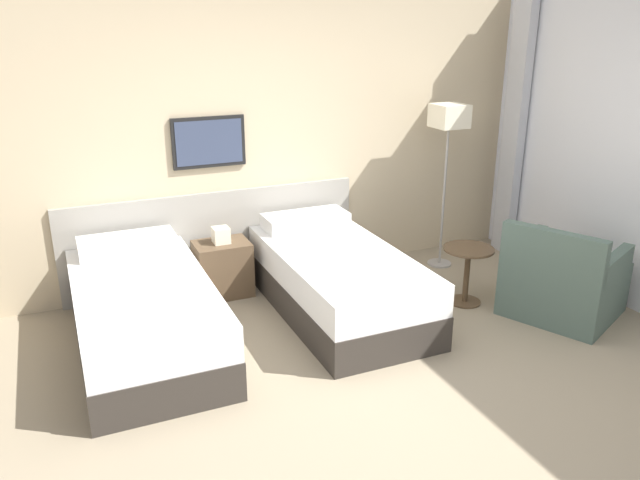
{
  "coord_description": "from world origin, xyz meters",
  "views": [
    {
      "loc": [
        -1.86,
        -3.07,
        2.35
      ],
      "look_at": [
        0.01,
        1.19,
        0.69
      ],
      "focal_mm": 35.0,
      "sensor_mm": 36.0,
      "label": 1
    }
  ],
  "objects_px": {
    "nightstand": "(223,268)",
    "side_table": "(467,265)",
    "floor_lamp": "(449,127)",
    "armchair": "(562,283)",
    "bed_near_door": "(144,314)",
    "bed_near_window": "(338,280)"
  },
  "relations": [
    {
      "from": "nightstand",
      "to": "side_table",
      "type": "xyz_separation_m",
      "value": [
        1.88,
        -1.02,
        0.1
      ]
    },
    {
      "from": "nightstand",
      "to": "floor_lamp",
      "type": "relative_size",
      "value": 0.39
    },
    {
      "from": "side_table",
      "to": "armchair",
      "type": "xyz_separation_m",
      "value": [
        0.6,
        -0.5,
        -0.08
      ]
    },
    {
      "from": "nightstand",
      "to": "floor_lamp",
      "type": "height_order",
      "value": "floor_lamp"
    },
    {
      "from": "bed_near_door",
      "to": "bed_near_window",
      "type": "xyz_separation_m",
      "value": [
        1.58,
        0.0,
        0.0
      ]
    },
    {
      "from": "side_table",
      "to": "armchair",
      "type": "bearing_deg",
      "value": -39.89
    },
    {
      "from": "bed_near_door",
      "to": "bed_near_window",
      "type": "relative_size",
      "value": 1.0
    },
    {
      "from": "bed_near_window",
      "to": "side_table",
      "type": "height_order",
      "value": "bed_near_window"
    },
    {
      "from": "side_table",
      "to": "floor_lamp",
      "type": "bearing_deg",
      "value": 70.05
    },
    {
      "from": "bed_near_window",
      "to": "floor_lamp",
      "type": "distance_m",
      "value": 1.86
    },
    {
      "from": "bed_near_window",
      "to": "side_table",
      "type": "xyz_separation_m",
      "value": [
        1.09,
        -0.3,
        0.08
      ]
    },
    {
      "from": "nightstand",
      "to": "floor_lamp",
      "type": "xyz_separation_m",
      "value": [
        2.19,
        -0.17,
        1.13
      ]
    },
    {
      "from": "side_table",
      "to": "bed_near_window",
      "type": "bearing_deg",
      "value": 164.53
    },
    {
      "from": "side_table",
      "to": "nightstand",
      "type": "bearing_deg",
      "value": 151.55
    },
    {
      "from": "bed_near_door",
      "to": "nightstand",
      "type": "relative_size",
      "value": 3.02
    },
    {
      "from": "bed_near_window",
      "to": "floor_lamp",
      "type": "xyz_separation_m",
      "value": [
        1.4,
        0.54,
        1.11
      ]
    },
    {
      "from": "bed_near_door",
      "to": "armchair",
      "type": "xyz_separation_m",
      "value": [
        3.27,
        -0.8,
        -0.0
      ]
    },
    {
      "from": "side_table",
      "to": "bed_near_door",
      "type": "bearing_deg",
      "value": 173.56
    },
    {
      "from": "side_table",
      "to": "armchair",
      "type": "height_order",
      "value": "armchair"
    },
    {
      "from": "bed_near_door",
      "to": "armchair",
      "type": "relative_size",
      "value": 1.76
    },
    {
      "from": "bed_near_window",
      "to": "nightstand",
      "type": "xyz_separation_m",
      "value": [
        -0.79,
        0.72,
        -0.02
      ]
    },
    {
      "from": "nightstand",
      "to": "armchair",
      "type": "bearing_deg",
      "value": -31.5
    }
  ]
}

